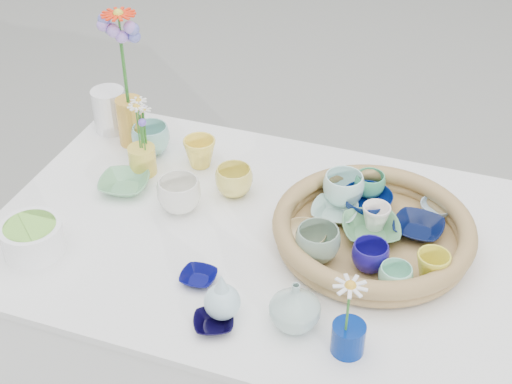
% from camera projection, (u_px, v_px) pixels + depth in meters
% --- Properties ---
extents(wicker_tray, '(0.47, 0.47, 0.08)m').
position_uv_depth(wicker_tray, '(373.00, 231.00, 1.67)').
color(wicker_tray, brown).
rests_on(wicker_tray, display_table).
extents(tray_ceramic_0, '(0.14, 0.14, 0.04)m').
position_uv_depth(tray_ceramic_0, '(367.00, 201.00, 1.76)').
color(tray_ceramic_0, '#061657').
rests_on(tray_ceramic_0, wicker_tray).
extents(tray_ceramic_1, '(0.13, 0.13, 0.03)m').
position_uv_depth(tray_ceramic_1, '(418.00, 228.00, 1.69)').
color(tray_ceramic_1, black).
rests_on(tray_ceramic_1, wicker_tray).
extents(tray_ceramic_2, '(0.08, 0.08, 0.07)m').
position_uv_depth(tray_ceramic_2, '(432.00, 267.00, 1.55)').
color(tray_ceramic_2, yellow).
rests_on(tray_ceramic_2, wicker_tray).
extents(tray_ceramic_3, '(0.18, 0.18, 0.03)m').
position_uv_depth(tray_ceramic_3, '(371.00, 230.00, 1.68)').
color(tray_ceramic_3, '#558E5D').
rests_on(tray_ceramic_3, wicker_tray).
extents(tray_ceramic_4, '(0.13, 0.13, 0.08)m').
position_uv_depth(tray_ceramic_4, '(318.00, 244.00, 1.60)').
color(tray_ceramic_4, gray).
rests_on(tray_ceramic_4, wicker_tray).
extents(tray_ceramic_5, '(0.11, 0.11, 0.03)m').
position_uv_depth(tray_ceramic_5, '(334.00, 212.00, 1.74)').
color(tray_ceramic_5, '#92B6A8').
rests_on(tray_ceramic_5, wicker_tray).
extents(tray_ceramic_6, '(0.12, 0.12, 0.08)m').
position_uv_depth(tray_ceramic_6, '(343.00, 189.00, 1.77)').
color(tray_ceramic_6, '#BFF1E5').
rests_on(tray_ceramic_6, wicker_tray).
extents(tray_ceramic_7, '(0.08, 0.08, 0.06)m').
position_uv_depth(tray_ceramic_7, '(376.00, 217.00, 1.69)').
color(tray_ceramic_7, white).
rests_on(tray_ceramic_7, wicker_tray).
extents(tray_ceramic_8, '(0.10, 0.10, 0.03)m').
position_uv_depth(tray_ceramic_8, '(437.00, 208.00, 1.75)').
color(tray_ceramic_8, '#AACEEC').
rests_on(tray_ceramic_8, wicker_tray).
extents(tray_ceramic_9, '(0.11, 0.11, 0.07)m').
position_uv_depth(tray_ceramic_9, '(370.00, 257.00, 1.58)').
color(tray_ceramic_9, navy).
rests_on(tray_ceramic_9, wicker_tray).
extents(tray_ceramic_10, '(0.13, 0.13, 0.03)m').
position_uv_depth(tray_ceramic_10, '(304.00, 237.00, 1.66)').
color(tray_ceramic_10, '#E2C283').
rests_on(tray_ceramic_10, wicker_tray).
extents(tray_ceramic_11, '(0.10, 0.10, 0.06)m').
position_uv_depth(tray_ceramic_11, '(395.00, 278.00, 1.53)').
color(tray_ceramic_11, '#86D3B2').
rests_on(tray_ceramic_11, wicker_tray).
extents(tray_ceramic_12, '(0.10, 0.10, 0.06)m').
position_uv_depth(tray_ceramic_12, '(370.00, 185.00, 1.80)').
color(tray_ceramic_12, '#41A571').
rests_on(tray_ceramic_12, wicker_tray).
extents(loose_ceramic_0, '(0.11, 0.11, 0.08)m').
position_uv_depth(loose_ceramic_0, '(200.00, 153.00, 1.93)').
color(loose_ceramic_0, '#F8D94A').
rests_on(loose_ceramic_0, display_table).
extents(loose_ceramic_1, '(0.12, 0.12, 0.08)m').
position_uv_depth(loose_ceramic_1, '(234.00, 181.00, 1.83)').
color(loose_ceramic_1, '#DECE57').
rests_on(loose_ceramic_1, display_table).
extents(loose_ceramic_2, '(0.15, 0.15, 0.03)m').
position_uv_depth(loose_ceramic_2, '(124.00, 184.00, 1.86)').
color(loose_ceramic_2, '#68A874').
rests_on(loose_ceramic_2, display_table).
extents(loose_ceramic_3, '(0.12, 0.12, 0.09)m').
position_uv_depth(loose_ceramic_3, '(179.00, 195.00, 1.77)').
color(loose_ceramic_3, white).
rests_on(loose_ceramic_3, display_table).
extents(loose_ceramic_4, '(0.08, 0.08, 0.02)m').
position_uv_depth(loose_ceramic_4, '(199.00, 277.00, 1.58)').
color(loose_ceramic_4, '#05074C').
rests_on(loose_ceramic_4, display_table).
extents(loose_ceramic_5, '(0.14, 0.14, 0.08)m').
position_uv_depth(loose_ceramic_5, '(151.00, 139.00, 1.98)').
color(loose_ceramic_5, '#7DBEB8').
rests_on(loose_ceramic_5, display_table).
extents(loose_ceramic_6, '(0.11, 0.11, 0.02)m').
position_uv_depth(loose_ceramic_6, '(214.00, 323.00, 1.47)').
color(loose_ceramic_6, black).
rests_on(loose_ceramic_6, display_table).
extents(fluted_bowl, '(0.16, 0.16, 0.08)m').
position_uv_depth(fluted_bowl, '(32.00, 238.00, 1.65)').
color(fluted_bowl, white).
rests_on(fluted_bowl, display_table).
extents(bud_vase_paleblue, '(0.10, 0.10, 0.12)m').
position_uv_depth(bud_vase_paleblue, '(222.00, 295.00, 1.47)').
color(bud_vase_paleblue, silver).
rests_on(bud_vase_paleblue, display_table).
extents(bud_vase_seafoam, '(0.11, 0.11, 0.11)m').
position_uv_depth(bud_vase_seafoam, '(295.00, 305.00, 1.45)').
color(bud_vase_seafoam, '#A0BEB4').
rests_on(bud_vase_seafoam, display_table).
extents(bud_vase_cobalt, '(0.08, 0.08, 0.07)m').
position_uv_depth(bud_vase_cobalt, '(348.00, 338.00, 1.41)').
color(bud_vase_cobalt, navy).
rests_on(bud_vase_cobalt, display_table).
extents(single_daisy, '(0.09, 0.09, 0.14)m').
position_uv_depth(single_daisy, '(348.00, 308.00, 1.35)').
color(single_daisy, white).
rests_on(single_daisy, bud_vase_cobalt).
extents(tall_vase_yellow, '(0.09, 0.09, 0.14)m').
position_uv_depth(tall_vase_yellow, '(131.00, 121.00, 2.01)').
color(tall_vase_yellow, gold).
rests_on(tall_vase_yellow, display_table).
extents(gerbera, '(0.12, 0.12, 0.27)m').
position_uv_depth(gerbera, '(124.00, 60.00, 1.88)').
color(gerbera, '#FF2B0C').
rests_on(gerbera, tall_vase_yellow).
extents(hydrangea, '(0.09, 0.09, 0.29)m').
position_uv_depth(hydrangea, '(123.00, 67.00, 1.89)').
color(hydrangea, '#676BC7').
rests_on(hydrangea, tall_vase_yellow).
extents(white_pitcher, '(0.16, 0.14, 0.13)m').
position_uv_depth(white_pitcher, '(110.00, 110.00, 2.07)').
color(white_pitcher, white).
rests_on(white_pitcher, display_table).
extents(daisy_cup, '(0.10, 0.10, 0.08)m').
position_uv_depth(daisy_cup, '(142.00, 160.00, 1.90)').
color(daisy_cup, yellow).
rests_on(daisy_cup, display_table).
extents(daisy_posy, '(0.09, 0.09, 0.13)m').
position_uv_depth(daisy_posy, '(140.00, 124.00, 1.85)').
color(daisy_posy, white).
rests_on(daisy_posy, daisy_cup).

